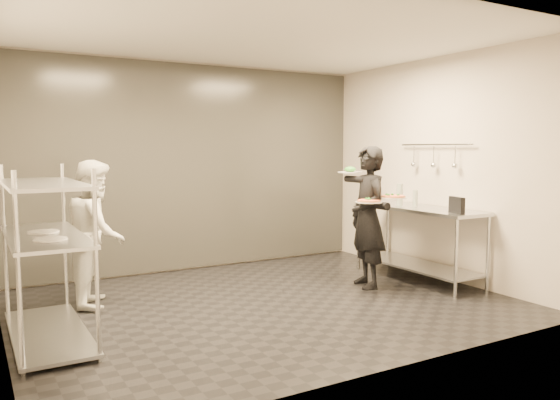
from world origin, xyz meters
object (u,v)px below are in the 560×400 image
waiter (368,217)px  bottle_green (400,195)px  pizza_plate_near (369,201)px  salad_plate (350,171)px  chef (96,233)px  pos_monitor (457,205)px  pizza_plate_far (393,197)px  prep_counter (418,230)px  bottle_clear (415,198)px  bottle_dark (379,195)px  pass_rack (46,251)px

waiter → bottle_green: bearing=120.9°
pizza_plate_near → salad_plate: size_ratio=1.03×
chef → pos_monitor: (3.61, -1.61, 0.25)m
pizza_plate_far → salad_plate: (-0.22, 0.54, 0.29)m
prep_counter → pizza_plate_near: (-0.94, -0.18, 0.43)m
bottle_clear → chef: bearing=167.3°
waiter → bottle_clear: 0.79m
pizza_plate_near → bottle_clear: size_ratio=1.46×
bottle_green → bottle_dark: 0.48m
prep_counter → bottle_clear: (-0.01, 0.05, 0.40)m
chef → bottle_clear: size_ratio=7.32×
salad_plate → prep_counter: bearing=-20.6°
prep_counter → pizza_plate_far: 0.81m
bottle_clear → waiter: bearing=-178.8°
pizza_plate_near → pass_rack: bearing=177.0°
pass_rack → prep_counter: size_ratio=0.89×
chef → pizza_plate_far: 3.32m
waiter → pizza_plate_far: waiter is taller
pizza_plate_near → bottle_dark: 1.26m
prep_counter → bottle_dark: 0.81m
chef → prep_counter: bearing=-87.2°
waiter → bottle_clear: waiter is taller
waiter → bottle_green: waiter is taller
pass_rack → pizza_plate_near: 3.40m
pizza_plate_near → waiter: bearing=52.7°
pass_rack → bottle_clear: pass_rack is taller
pos_monitor → salad_plate: bearing=141.8°
salad_plate → pos_monitor: (0.72, -1.03, -0.37)m
prep_counter → bottle_clear: bottle_clear is taller
waiter → chef: 3.07m
salad_plate → bottle_dark: salad_plate is taller
prep_counter → pizza_plate_near: size_ratio=5.90×
waiter → pizza_plate_far: (0.16, -0.26, 0.26)m
prep_counter → salad_plate: 1.17m
prep_counter → pizza_plate_near: bearing=-169.1°
pizza_plate_far → pass_rack: bearing=176.5°
prep_counter → pos_monitor: bearing=-99.5°
pizza_plate_far → bottle_clear: pizza_plate_far is taller
prep_counter → bottle_green: size_ratio=6.32×
pass_rack → pizza_plate_near: pass_rack is taller
pass_rack → salad_plate: bearing=5.2°
pizza_plate_far → bottle_green: (0.51, 0.46, -0.03)m
pizza_plate_near → salad_plate: salad_plate is taller
chef → pizza_plate_far: (3.11, -1.11, 0.33)m
pizza_plate_near → pizza_plate_far: bearing=-7.9°
pizza_plate_near → prep_counter: bearing=10.9°
bottle_dark → pizza_plate_far: bearing=-121.7°
pizza_plate_near → chef: bearing=159.0°
bottle_green → chef: bearing=169.8°
prep_counter → pos_monitor: (-0.12, -0.72, 0.39)m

